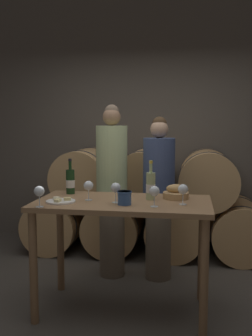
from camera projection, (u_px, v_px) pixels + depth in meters
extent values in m
plane|color=#4C473F|center=(123.00, 310.00, 3.28)|extent=(10.00, 10.00, 0.00)
cube|color=#60594F|center=(150.00, 120.00, 5.17)|extent=(10.00, 0.12, 3.20)
cylinder|color=tan|center=(58.00, 221.00, 4.94)|extent=(0.65, 0.89, 0.65)
cylinder|color=#2D2D33|center=(50.00, 227.00, 4.66)|extent=(0.67, 0.02, 0.67)
cylinder|color=#2D2D33|center=(65.00, 216.00, 5.22)|extent=(0.67, 0.02, 0.67)
cylinder|color=tan|center=(115.00, 224.00, 4.82)|extent=(0.65, 0.89, 0.65)
cylinder|color=#2D2D33|center=(110.00, 230.00, 4.54)|extent=(0.67, 0.02, 0.67)
cylinder|color=#2D2D33|center=(119.00, 218.00, 5.10)|extent=(0.67, 0.02, 0.67)
cylinder|color=tan|center=(175.00, 226.00, 4.70)|extent=(0.65, 0.89, 0.65)
cylinder|color=#2D2D33|center=(174.00, 233.00, 4.42)|extent=(0.67, 0.02, 0.67)
cylinder|color=#2D2D33|center=(176.00, 220.00, 4.98)|extent=(0.67, 0.02, 0.67)
cylinder|color=tan|center=(238.00, 229.00, 4.58)|extent=(0.65, 0.89, 0.65)
cylinder|color=#2D2D33|center=(241.00, 236.00, 4.30)|extent=(0.67, 0.02, 0.67)
cylinder|color=#2D2D33|center=(236.00, 223.00, 4.86)|extent=(0.67, 0.02, 0.67)
cylinder|color=tan|center=(86.00, 176.00, 4.81)|extent=(0.65, 0.89, 0.65)
cylinder|color=#2D2D33|center=(79.00, 179.00, 4.53)|extent=(0.67, 0.02, 0.67)
cylinder|color=#2D2D33|center=(92.00, 173.00, 5.09)|extent=(0.67, 0.02, 0.67)
cylinder|color=tan|center=(145.00, 177.00, 4.69)|extent=(0.65, 0.89, 0.65)
cylinder|color=#2D2D33|center=(142.00, 181.00, 4.41)|extent=(0.67, 0.02, 0.67)
cylinder|color=#2D2D33|center=(148.00, 174.00, 4.97)|extent=(0.67, 0.02, 0.67)
cylinder|color=tan|center=(208.00, 178.00, 4.57)|extent=(0.65, 0.89, 0.65)
cylinder|color=#2D2D33|center=(209.00, 182.00, 4.29)|extent=(0.67, 0.02, 0.67)
cylinder|color=#2D2D33|center=(207.00, 175.00, 4.85)|extent=(0.67, 0.02, 0.67)
cylinder|color=olive|center=(33.00, 268.00, 3.02)|extent=(0.06, 0.06, 0.89)
cylinder|color=olive|center=(204.00, 279.00, 2.81)|extent=(0.06, 0.06, 0.89)
cylinder|color=olive|center=(60.00, 243.00, 3.65)|extent=(0.06, 0.06, 0.89)
cylinder|color=olive|center=(202.00, 251.00, 3.44)|extent=(0.06, 0.06, 0.89)
cube|color=olive|center=(123.00, 203.00, 3.18)|extent=(1.41, 0.76, 0.04)
cylinder|color=#756651|center=(112.00, 234.00, 4.00)|extent=(0.25, 0.25, 0.85)
cylinder|color=beige|center=(112.00, 160.00, 3.91)|extent=(0.31, 0.31, 0.68)
sphere|color=#997051|center=(112.00, 117.00, 3.87)|extent=(0.18, 0.18, 0.18)
sphere|color=#75604C|center=(112.00, 112.00, 3.87)|extent=(0.14, 0.14, 0.14)
cylinder|color=#756651|center=(158.00, 240.00, 3.93)|extent=(0.26, 0.26, 0.79)
cylinder|color=#3D4C75|center=(159.00, 170.00, 3.85)|extent=(0.31, 0.31, 0.62)
sphere|color=tan|center=(159.00, 129.00, 3.80)|extent=(0.18, 0.18, 0.18)
sphere|color=#47331E|center=(159.00, 124.00, 3.81)|extent=(0.14, 0.14, 0.14)
cylinder|color=#193819|center=(70.00, 182.00, 3.48)|extent=(0.08, 0.08, 0.21)
cylinder|color=#193819|center=(70.00, 165.00, 3.46)|extent=(0.03, 0.03, 0.08)
cylinder|color=black|center=(70.00, 160.00, 3.46)|extent=(0.03, 0.03, 0.02)
cylinder|color=white|center=(70.00, 184.00, 3.48)|extent=(0.08, 0.08, 0.07)
cylinder|color=#ADBC7F|center=(151.00, 186.00, 3.21)|extent=(0.08, 0.08, 0.22)
cylinder|color=#ADBC7F|center=(151.00, 168.00, 3.20)|extent=(0.03, 0.03, 0.08)
cylinder|color=gold|center=(151.00, 162.00, 3.19)|extent=(0.03, 0.03, 0.02)
cylinder|color=white|center=(151.00, 188.00, 3.22)|extent=(0.08, 0.08, 0.07)
cylinder|color=#335693|center=(124.00, 198.00, 3.02)|extent=(0.11, 0.11, 0.11)
cylinder|color=#335693|center=(124.00, 192.00, 3.01)|extent=(0.11, 0.11, 0.01)
cylinder|color=tan|center=(176.00, 195.00, 3.27)|extent=(0.21, 0.21, 0.05)
ellipsoid|color=tan|center=(176.00, 189.00, 3.26)|extent=(0.16, 0.10, 0.08)
cylinder|color=white|center=(61.00, 201.00, 3.11)|extent=(0.23, 0.23, 0.01)
cube|color=#E0CC7F|center=(67.00, 199.00, 3.12)|extent=(0.07, 0.06, 0.02)
cube|color=beige|center=(57.00, 198.00, 3.15)|extent=(0.07, 0.07, 0.02)
cube|color=beige|center=(58.00, 200.00, 3.06)|extent=(0.05, 0.06, 0.02)
cylinder|color=white|center=(40.00, 207.00, 2.94)|extent=(0.06, 0.06, 0.00)
cylinder|color=white|center=(39.00, 201.00, 2.93)|extent=(0.01, 0.01, 0.08)
sphere|color=white|center=(39.00, 191.00, 2.92)|extent=(0.08, 0.08, 0.08)
cylinder|color=white|center=(89.00, 200.00, 3.20)|extent=(0.06, 0.06, 0.00)
cylinder|color=white|center=(89.00, 195.00, 3.19)|extent=(0.01, 0.01, 0.08)
sphere|color=white|center=(88.00, 186.00, 3.19)|extent=(0.08, 0.08, 0.08)
cylinder|color=white|center=(116.00, 202.00, 3.10)|extent=(0.06, 0.06, 0.00)
cylinder|color=white|center=(116.00, 197.00, 3.09)|extent=(0.01, 0.01, 0.08)
sphere|color=white|center=(116.00, 188.00, 3.08)|extent=(0.08, 0.08, 0.08)
cylinder|color=white|center=(154.00, 206.00, 2.95)|extent=(0.06, 0.06, 0.00)
cylinder|color=white|center=(154.00, 201.00, 2.94)|extent=(0.01, 0.01, 0.08)
sphere|color=white|center=(154.00, 191.00, 2.94)|extent=(0.08, 0.08, 0.08)
cylinder|color=white|center=(183.00, 204.00, 3.03)|extent=(0.06, 0.06, 0.00)
cylinder|color=white|center=(183.00, 199.00, 3.02)|extent=(0.01, 0.01, 0.08)
sphere|color=white|center=(183.00, 189.00, 3.01)|extent=(0.08, 0.08, 0.08)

